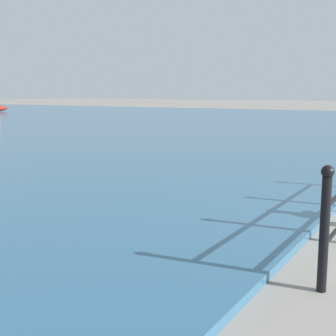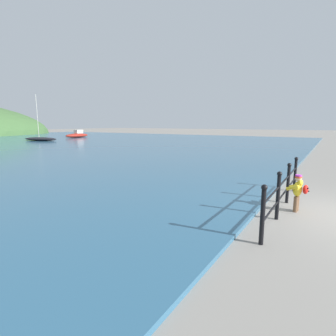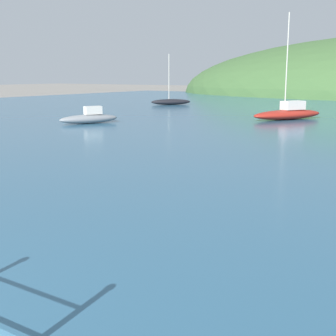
{
  "view_description": "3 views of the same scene",
  "coord_description": "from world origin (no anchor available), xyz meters",
  "views": [
    {
      "loc": [
        -7.11,
        0.59,
        1.86
      ],
      "look_at": [
        -1.7,
        3.85,
        0.83
      ],
      "focal_mm": 50.0,
      "sensor_mm": 36.0,
      "label": 1
    },
    {
      "loc": [
        -7.84,
        0.47,
        2.34
      ],
      "look_at": [
        -1.56,
        4.44,
        1.08
      ],
      "focal_mm": 28.0,
      "sensor_mm": 36.0,
      "label": 2
    },
    {
      "loc": [
        5.41,
        -0.77,
        2.71
      ],
      "look_at": [
        0.88,
        6.13,
        1.05
      ],
      "focal_mm": 50.0,
      "sensor_mm": 36.0,
      "label": 3
    }
  ],
  "objects": []
}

